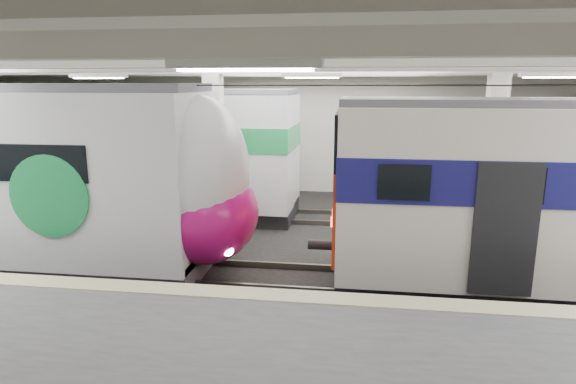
# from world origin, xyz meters

# --- Properties ---
(station_hall) EXTENTS (36.00, 24.00, 5.75)m
(station_hall) POSITION_xyz_m (0.00, -1.74, 3.24)
(station_hall) COLOR black
(station_hall) RESTS_ON ground
(far_train) EXTENTS (14.36, 3.30, 4.55)m
(far_train) POSITION_xyz_m (-8.00, 5.50, 2.35)
(far_train) COLOR silver
(far_train) RESTS_ON ground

